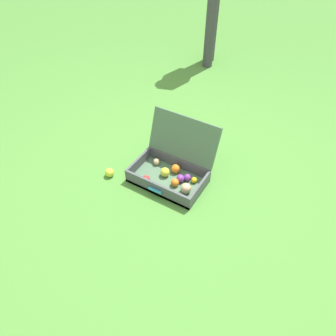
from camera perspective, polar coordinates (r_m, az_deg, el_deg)
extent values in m
plane|color=#4C8C38|center=(2.47, 1.78, -1.77)|extent=(16.00, 16.00, 0.00)
cube|color=#4C7051|center=(2.43, 0.00, -2.24)|extent=(0.57, 0.34, 0.03)
cube|color=#4C5156|center=(2.51, -5.38, 0.83)|extent=(0.02, 0.34, 0.12)
cube|color=#4C5156|center=(2.31, 5.86, -3.97)|extent=(0.02, 0.34, 0.12)
cube|color=#4C5156|center=(2.30, -2.10, -3.93)|extent=(0.53, 0.02, 0.12)
cube|color=#4C5156|center=(2.50, 1.93, 0.79)|extent=(0.53, 0.02, 0.12)
cube|color=#4C7051|center=(2.40, 2.83, 5.57)|extent=(0.57, 0.13, 0.33)
cube|color=teal|center=(2.29, -2.39, -4.12)|extent=(0.11, 0.02, 0.02)
sphere|color=purple|center=(2.38, 2.31, -1.93)|extent=(0.06, 0.06, 0.06)
sphere|color=purple|center=(2.40, 3.60, -1.76)|extent=(0.05, 0.05, 0.05)
sphere|color=red|center=(2.38, -4.08, -2.08)|extent=(0.06, 0.06, 0.06)
sphere|color=#CCDB38|center=(2.42, -0.55, -0.76)|extent=(0.07, 0.07, 0.07)
sphere|color=orange|center=(2.35, 1.29, -2.69)|extent=(0.06, 0.06, 0.06)
sphere|color=#D1B784|center=(2.30, 3.32, -3.75)|extent=(0.08, 0.08, 0.08)
sphere|color=orange|center=(2.45, 1.44, -0.11)|extent=(0.07, 0.07, 0.07)
sphere|color=#D1B784|center=(2.53, -2.14, 1.18)|extent=(0.05, 0.05, 0.05)
sphere|color=yellow|center=(2.39, 4.88, -2.19)|extent=(0.05, 0.05, 0.05)
sphere|color=#CCDB38|center=(2.50, -10.73, -0.81)|extent=(0.07, 0.07, 0.07)
cylinder|color=#3D3D42|center=(4.13, 8.23, 25.06)|extent=(0.12, 0.12, 0.93)
cylinder|color=#3D3D42|center=(3.96, 7.85, 24.29)|extent=(0.12, 0.12, 0.93)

